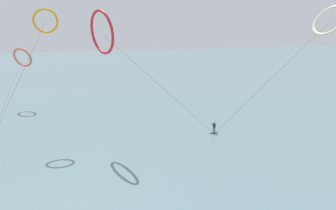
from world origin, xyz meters
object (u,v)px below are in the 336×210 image
object	(u,v)px
kite_crimson	(102,32)
kite_coral	(22,58)
kite_ivory	(329,21)
surfer_charcoal	(214,128)
kite_amber	(45,21)

from	to	relation	value
kite_crimson	kite_coral	bearing A→B (deg)	4.02
kite_crimson	kite_ivory	world-z (taller)	kite_ivory
surfer_charcoal	kite_amber	distance (m)	26.40
kite_crimson	kite_ivory	size ratio (longest dim) A/B	0.98
kite_coral	kite_ivory	distance (m)	49.71
kite_ivory	surfer_charcoal	bearing A→B (deg)	-148.38
surfer_charcoal	kite_ivory	size ratio (longest dim) A/B	0.10
kite_coral	kite_amber	size ratio (longest dim) A/B	3.17
surfer_charcoal	kite_ivory	distance (m)	19.50
kite_coral	kite_crimson	bearing A→B (deg)	148.58
surfer_charcoal	kite_crimson	size ratio (longest dim) A/B	0.10
kite_coral	kite_amber	xyz separation A→B (m)	(5.05, -19.32, 6.09)
kite_coral	surfer_charcoal	bearing A→B (deg)	169.87
surfer_charcoal	kite_amber	size ratio (longest dim) A/B	0.10
kite_coral	kite_ivory	bearing A→B (deg)	167.52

